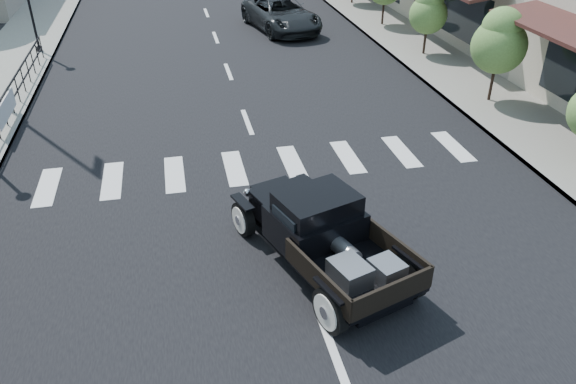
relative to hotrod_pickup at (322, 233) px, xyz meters
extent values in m
plane|color=black|center=(-0.41, 0.52, -0.81)|extent=(120.00, 120.00, 0.00)
cube|color=black|center=(-0.41, 15.52, -0.80)|extent=(14.00, 80.00, 0.02)
cube|color=gray|center=(-8.91, 15.52, -0.73)|extent=(3.00, 80.00, 0.15)
cube|color=gray|center=(8.09, 15.52, -0.73)|extent=(3.00, 80.00, 0.15)
imported|color=black|center=(2.87, 18.25, -0.06)|extent=(3.48, 5.77, 1.50)
camera|label=1|loc=(-2.59, -8.85, 6.42)|focal=35.00mm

